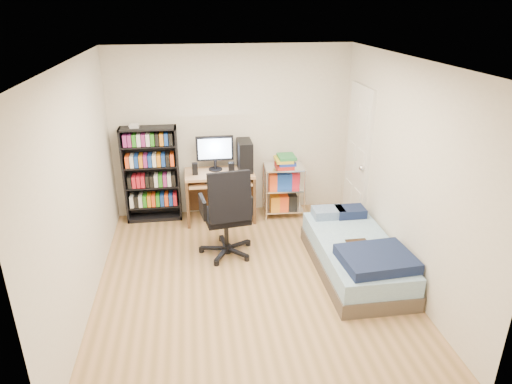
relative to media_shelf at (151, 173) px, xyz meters
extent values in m
cube|color=tan|center=(1.20, -1.84, -0.75)|extent=(3.50, 4.00, 0.04)
cube|color=white|center=(1.20, -1.84, 1.79)|extent=(3.50, 4.00, 0.04)
cube|color=silver|center=(1.20, 0.18, 0.52)|extent=(3.50, 0.04, 2.50)
cube|color=silver|center=(1.20, -3.86, 0.52)|extent=(3.50, 0.04, 2.50)
cube|color=silver|center=(-0.57, -1.84, 0.52)|extent=(0.04, 4.00, 2.50)
cube|color=silver|center=(2.97, -1.84, 0.52)|extent=(0.04, 4.00, 2.50)
cube|color=black|center=(0.00, 0.00, -0.02)|extent=(0.79, 0.26, 1.41)
cube|color=black|center=(0.00, 0.00, -0.50)|extent=(0.74, 0.25, 0.02)
cube|color=red|center=(0.00, -0.01, -0.40)|extent=(0.69, 0.21, 0.17)
cube|color=black|center=(0.00, 0.00, -0.20)|extent=(0.74, 0.25, 0.02)
cube|color=#1741A5|center=(0.00, -0.01, -0.09)|extent=(0.69, 0.21, 0.17)
cube|color=black|center=(0.00, 0.00, 0.11)|extent=(0.74, 0.25, 0.02)
cube|color=orange|center=(0.00, -0.01, 0.21)|extent=(0.69, 0.21, 0.17)
cube|color=black|center=(0.00, 0.00, 0.42)|extent=(0.74, 0.25, 0.02)
cube|color=#2B8D1E|center=(0.00, -0.01, 0.52)|extent=(0.69, 0.21, 0.17)
cube|color=silver|center=(-0.18, 0.00, 0.71)|extent=(0.12, 0.11, 0.06)
cube|color=tan|center=(0.98, -0.14, 0.00)|extent=(1.00, 0.55, 0.04)
cube|color=#36261D|center=(0.50, -0.14, -0.37)|extent=(0.04, 0.55, 0.71)
cube|color=#36261D|center=(1.46, -0.14, -0.37)|extent=(0.04, 0.55, 0.71)
cube|color=#36261D|center=(0.98, 0.11, -0.35)|extent=(0.96, 0.03, 0.65)
cube|color=tan|center=(0.98, -0.22, -0.10)|extent=(0.90, 0.45, 0.02)
cube|color=black|center=(0.98, -0.24, -0.07)|extent=(0.44, 0.15, 0.02)
cube|color=black|center=(0.93, -0.03, 0.35)|extent=(0.54, 0.05, 0.36)
cube|color=silver|center=(0.93, -0.06, 0.35)|extent=(0.48, 0.01, 0.30)
cube|color=black|center=(1.36, -0.09, 0.24)|extent=(0.20, 0.42, 0.44)
cube|color=black|center=(0.63, -0.19, 0.11)|extent=(0.08, 0.08, 0.17)
cube|color=black|center=(1.15, -0.24, 0.11)|extent=(0.08, 0.08, 0.17)
cylinder|color=black|center=(0.98, -1.17, -0.42)|extent=(0.06, 0.06, 0.42)
cube|color=black|center=(0.98, -1.17, -0.19)|extent=(0.61, 0.61, 0.09)
cube|color=black|center=(1.02, -1.41, 0.17)|extent=(0.53, 0.23, 0.62)
cube|color=black|center=(0.70, -1.21, -0.04)|extent=(0.09, 0.34, 0.24)
cube|color=black|center=(1.27, -1.12, -0.04)|extent=(0.09, 0.34, 0.24)
cylinder|color=white|center=(1.64, -0.32, -0.33)|extent=(0.03, 0.03, 0.78)
cylinder|color=white|center=(2.21, -0.35, -0.33)|extent=(0.03, 0.03, 0.78)
cylinder|color=white|center=(1.66, 0.08, -0.33)|extent=(0.03, 0.03, 0.78)
cylinder|color=white|center=(2.23, 0.05, -0.33)|extent=(0.03, 0.03, 0.78)
cube|color=white|center=(1.94, -0.14, -0.61)|extent=(0.59, 0.43, 0.02)
cube|color=white|center=(1.94, -0.14, -0.28)|extent=(0.59, 0.43, 0.02)
cube|color=white|center=(1.94, -0.14, 0.05)|extent=(0.59, 0.43, 0.02)
cube|color=#A21F17|center=(1.94, -0.14, 0.15)|extent=(0.26, 0.32, 0.18)
cube|color=#4F433B|center=(2.48, -1.82, -0.64)|extent=(0.90, 1.80, 0.18)
cube|color=#96C5E0|center=(2.48, -1.82, -0.44)|extent=(0.86, 1.76, 0.22)
cube|color=#141D3E|center=(2.52, -2.32, -0.28)|extent=(0.81, 0.68, 0.13)
cube|color=#8CACC7|center=(2.34, -1.10, -0.27)|extent=(0.41, 0.27, 0.12)
cube|color=#141D3E|center=(2.64, -1.12, -0.27)|extent=(0.38, 0.27, 0.12)
cube|color=#3B2313|center=(2.48, -1.87, -0.32)|extent=(0.25, 0.20, 0.01)
cube|color=silver|center=(2.92, -0.49, 0.27)|extent=(0.05, 0.80, 2.00)
sphere|color=silver|center=(2.87, -0.81, 0.22)|extent=(0.08, 0.08, 0.08)
camera|label=1|loc=(0.61, -6.36, 2.30)|focal=32.00mm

